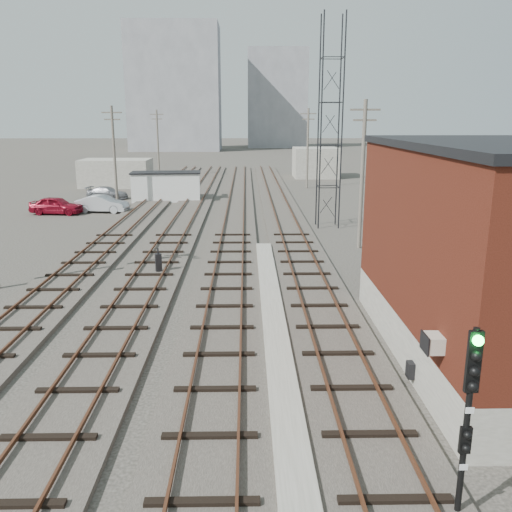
{
  "coord_description": "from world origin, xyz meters",
  "views": [
    {
      "loc": [
        -0.56,
        -4.98,
        7.92
      ],
      "look_at": [
        -0.16,
        17.43,
        2.2
      ],
      "focal_mm": 38.0,
      "sensor_mm": 36.0,
      "label": 1
    }
  ],
  "objects_px": {
    "signal_mast": "(469,411)",
    "car_silver": "(102,204)",
    "site_trailer": "(166,186)",
    "switch_stand": "(158,263)",
    "car_red": "(56,205)",
    "car_grey": "(107,193)"
  },
  "relations": [
    {
      "from": "car_red",
      "to": "signal_mast",
      "type": "bearing_deg",
      "value": -144.29
    },
    {
      "from": "switch_stand",
      "to": "car_red",
      "type": "bearing_deg",
      "value": 103.19
    },
    {
      "from": "car_grey",
      "to": "site_trailer",
      "type": "bearing_deg",
      "value": -90.97
    },
    {
      "from": "signal_mast",
      "to": "car_red",
      "type": "bearing_deg",
      "value": 119.18
    },
    {
      "from": "site_trailer",
      "to": "car_red",
      "type": "bearing_deg",
      "value": -141.54
    },
    {
      "from": "car_red",
      "to": "car_silver",
      "type": "relative_size",
      "value": 0.99
    },
    {
      "from": "switch_stand",
      "to": "signal_mast",
      "type": "bearing_deg",
      "value": -82.42
    },
    {
      "from": "site_trailer",
      "to": "car_grey",
      "type": "bearing_deg",
      "value": 162.9
    },
    {
      "from": "car_silver",
      "to": "car_red",
      "type": "bearing_deg",
      "value": 111.75
    },
    {
      "from": "signal_mast",
      "to": "car_grey",
      "type": "height_order",
      "value": "signal_mast"
    },
    {
      "from": "switch_stand",
      "to": "car_silver",
      "type": "distance_m",
      "value": 20.96
    },
    {
      "from": "signal_mast",
      "to": "site_trailer",
      "type": "xyz_separation_m",
      "value": [
        -12.1,
        44.02,
        -1.02
      ]
    },
    {
      "from": "signal_mast",
      "to": "car_red",
      "type": "relative_size",
      "value": 0.94
    },
    {
      "from": "site_trailer",
      "to": "switch_stand",
      "type": "bearing_deg",
      "value": -87.02
    },
    {
      "from": "site_trailer",
      "to": "signal_mast",
      "type": "bearing_deg",
      "value": -78.78
    },
    {
      "from": "signal_mast",
      "to": "site_trailer",
      "type": "relative_size",
      "value": 0.6
    },
    {
      "from": "switch_stand",
      "to": "car_red",
      "type": "height_order",
      "value": "car_red"
    },
    {
      "from": "signal_mast",
      "to": "switch_stand",
      "type": "height_order",
      "value": "signal_mast"
    },
    {
      "from": "signal_mast",
      "to": "car_silver",
      "type": "bearing_deg",
      "value": 114.09
    },
    {
      "from": "signal_mast",
      "to": "switch_stand",
      "type": "xyz_separation_m",
      "value": [
        -8.83,
        17.91,
        -1.83
      ]
    },
    {
      "from": "site_trailer",
      "to": "car_red",
      "type": "xyz_separation_m",
      "value": [
        -8.25,
        -7.59,
        -0.68
      ]
    },
    {
      "from": "signal_mast",
      "to": "car_red",
      "type": "distance_m",
      "value": 41.76
    }
  ]
}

